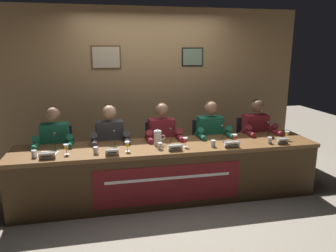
% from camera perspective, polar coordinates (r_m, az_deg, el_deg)
% --- Properties ---
extents(ground_plane, '(12.00, 12.00, 0.00)m').
position_cam_1_polar(ground_plane, '(4.43, 0.00, -12.37)').
color(ground_plane, gray).
extents(wall_back_panelled, '(5.13, 0.14, 2.60)m').
position_cam_1_polar(wall_back_panelled, '(5.47, -3.19, 6.87)').
color(wall_back_panelled, '#937047').
rests_on(wall_back_panelled, ground_plane).
extents(conference_table, '(3.93, 0.77, 0.73)m').
position_cam_1_polar(conference_table, '(4.13, 0.30, -6.73)').
color(conference_table, brown).
rests_on(conference_table, ground_plane).
extents(chair_far_left, '(0.44, 0.45, 0.89)m').
position_cam_1_polar(chair_far_left, '(4.76, -18.95, -5.73)').
color(chair_far_left, black).
rests_on(chair_far_left, ground_plane).
extents(panelist_far_left, '(0.51, 0.48, 1.21)m').
position_cam_1_polar(panelist_far_left, '(4.49, -19.51, -3.23)').
color(panelist_far_left, black).
rests_on(panelist_far_left, ground_plane).
extents(nameplate_far_left, '(0.18, 0.06, 0.08)m').
position_cam_1_polar(nameplate_far_left, '(3.88, -20.73, -4.95)').
color(nameplate_far_left, white).
rests_on(nameplate_far_left, conference_table).
extents(juice_glass_far_left, '(0.06, 0.06, 0.12)m').
position_cam_1_polar(juice_glass_far_left, '(3.95, -17.68, -3.66)').
color(juice_glass_far_left, white).
rests_on(juice_glass_far_left, conference_table).
extents(water_cup_far_left, '(0.06, 0.06, 0.08)m').
position_cam_1_polar(water_cup_far_left, '(3.99, -22.73, -4.66)').
color(water_cup_far_left, silver).
rests_on(water_cup_far_left, conference_table).
extents(microphone_far_left, '(0.06, 0.17, 0.22)m').
position_cam_1_polar(microphone_far_left, '(4.11, -19.61, -3.32)').
color(microphone_far_left, black).
rests_on(microphone_far_left, conference_table).
extents(chair_left, '(0.44, 0.45, 0.89)m').
position_cam_1_polar(chair_left, '(4.72, -10.14, -5.35)').
color(chair_left, black).
rests_on(chair_left, ground_plane).
extents(panelist_left, '(0.51, 0.48, 1.21)m').
position_cam_1_polar(panelist_left, '(4.45, -10.20, -2.81)').
color(panelist_left, black).
rests_on(panelist_left, ground_plane).
extents(nameplate_left, '(0.16, 0.06, 0.08)m').
position_cam_1_polar(nameplate_left, '(3.80, -9.95, -4.62)').
color(nameplate_left, white).
rests_on(nameplate_left, conference_table).
extents(juice_glass_left, '(0.06, 0.06, 0.12)m').
position_cam_1_polar(juice_glass_left, '(3.90, -7.28, -3.33)').
color(juice_glass_left, white).
rests_on(juice_glass_left, conference_table).
extents(water_cup_left, '(0.06, 0.06, 0.08)m').
position_cam_1_polar(water_cup_left, '(3.89, -12.73, -4.33)').
color(water_cup_left, silver).
rests_on(water_cup_left, conference_table).
extents(microphone_left, '(0.06, 0.17, 0.22)m').
position_cam_1_polar(microphone_left, '(4.04, -9.45, -2.98)').
color(microphone_left, black).
rests_on(microphone_left, conference_table).
extents(chair_center, '(0.44, 0.45, 0.89)m').
position_cam_1_polar(chair_center, '(4.79, -1.40, -4.85)').
color(chair_center, black).
rests_on(chair_center, ground_plane).
extents(panelist_center, '(0.51, 0.48, 1.21)m').
position_cam_1_polar(panelist_center, '(4.52, -0.96, -2.32)').
color(panelist_center, black).
rests_on(panelist_center, ground_plane).
extents(nameplate_center, '(0.17, 0.06, 0.08)m').
position_cam_1_polar(nameplate_center, '(3.91, 1.32, -3.86)').
color(nameplate_center, white).
rests_on(nameplate_center, conference_table).
extents(juice_glass_center, '(0.06, 0.06, 0.12)m').
position_cam_1_polar(juice_glass_center, '(4.05, 3.11, -2.60)').
color(juice_glass_center, white).
rests_on(juice_glass_center, conference_table).
extents(water_cup_center, '(0.06, 0.06, 0.08)m').
position_cam_1_polar(water_cup_center, '(3.97, -1.44, -3.66)').
color(water_cup_center, silver).
rests_on(water_cup_center, conference_table).
extents(microphone_center, '(0.06, 0.17, 0.22)m').
position_cam_1_polar(microphone_center, '(4.10, 0.69, -2.52)').
color(microphone_center, black).
rests_on(microphone_center, conference_table).
extents(chair_right, '(0.44, 0.45, 0.89)m').
position_cam_1_polar(chair_right, '(4.96, 6.90, -4.27)').
color(chair_right, black).
rests_on(chair_right, ground_plane).
extents(panelist_right, '(0.51, 0.48, 1.21)m').
position_cam_1_polar(panelist_right, '(4.71, 7.76, -1.80)').
color(panelist_right, black).
rests_on(panelist_right, ground_plane).
extents(nameplate_right, '(0.20, 0.06, 0.08)m').
position_cam_1_polar(nameplate_right, '(4.12, 11.32, -3.22)').
color(nameplate_right, white).
rests_on(nameplate_right, conference_table).
extents(juice_glass_right, '(0.06, 0.06, 0.12)m').
position_cam_1_polar(juice_glass_right, '(4.28, 11.81, -1.96)').
color(juice_glass_right, white).
rests_on(juice_glass_right, conference_table).
extents(water_cup_right, '(0.06, 0.06, 0.08)m').
position_cam_1_polar(water_cup_right, '(4.11, 8.05, -3.16)').
color(water_cup_right, silver).
rests_on(water_cup_right, conference_table).
extents(microphone_right, '(0.06, 0.17, 0.22)m').
position_cam_1_polar(microphone_right, '(4.32, 10.02, -1.90)').
color(microphone_right, black).
rests_on(microphone_right, conference_table).
extents(chair_far_right, '(0.44, 0.45, 0.89)m').
position_cam_1_polar(chair_far_right, '(5.23, 14.47, -3.66)').
color(chair_far_right, black).
rests_on(chair_far_right, ground_plane).
extents(panelist_far_right, '(0.51, 0.48, 1.21)m').
position_cam_1_polar(panelist_far_right, '(4.99, 15.65, -1.29)').
color(panelist_far_right, black).
rests_on(panelist_far_right, ground_plane).
extents(nameplate_far_right, '(0.15, 0.06, 0.08)m').
position_cam_1_polar(nameplate_far_right, '(4.45, 19.75, -2.52)').
color(nameplate_far_right, white).
rests_on(nameplate_far_right, conference_table).
extents(juice_glass_far_right, '(0.06, 0.06, 0.12)m').
position_cam_1_polar(juice_glass_far_right, '(4.64, 20.44, -1.34)').
color(juice_glass_far_right, white).
rests_on(juice_glass_far_right, conference_table).
extents(water_cup_far_right, '(0.06, 0.06, 0.08)m').
position_cam_1_polar(water_cup_far_right, '(4.42, 17.65, -2.49)').
color(water_cup_far_right, silver).
rests_on(water_cup_far_right, conference_table).
extents(microphone_far_right, '(0.06, 0.17, 0.22)m').
position_cam_1_polar(microphone_far_right, '(4.68, 17.87, -1.16)').
color(microphone_far_right, black).
rests_on(microphone_far_right, conference_table).
extents(water_pitcher_central, '(0.15, 0.10, 0.21)m').
position_cam_1_polar(water_pitcher_central, '(4.13, -1.83, -2.12)').
color(water_pitcher_central, silver).
rests_on(water_pitcher_central, conference_table).
extents(document_stack_far_left, '(0.24, 0.19, 0.01)m').
position_cam_1_polar(document_stack_far_left, '(4.05, -20.57, -4.66)').
color(document_stack_far_left, white).
rests_on(document_stack_far_left, conference_table).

